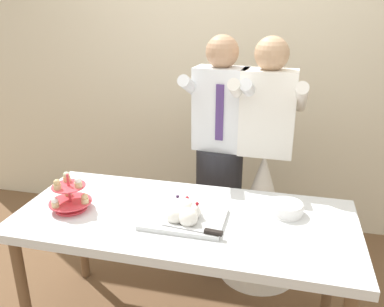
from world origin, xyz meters
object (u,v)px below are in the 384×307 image
Objects in this scene: main_cake_tray at (184,213)px; plate_stack at (287,208)px; person_bride at (262,199)px; cupcake_stand at (70,196)px; dessert_table at (184,228)px; person_groom at (219,171)px.

main_cake_tray reaches higher than plate_stack.
cupcake_stand is at bearing -142.95° from person_bride.
dessert_table is at bearing -118.96° from person_bride.
person_groom is (0.07, 0.71, 0.05)m from dessert_table.
person_bride is at bearing 37.05° from cupcake_stand.
cupcake_stand reaches higher than dessert_table.
plate_stack is at bearing 21.29° from main_cake_tray.
cupcake_stand is 1.27m from person_bride.
person_groom reaches higher than dessert_table.
plate_stack is 0.59m from person_bride.
plate_stack is at bearing 11.25° from cupcake_stand.
person_groom reaches higher than main_cake_tray.
dessert_table is at bearing -164.23° from plate_stack.
cupcake_stand is at bearing -131.22° from person_groom.
cupcake_stand is at bearing -172.71° from dessert_table.
dessert_table is at bearing -95.33° from person_groom.
person_groom is (0.05, 0.76, -0.07)m from main_cake_tray.
cupcake_stand is 1.26× the size of plate_stack.
person_groom is at bearing 173.32° from person_bride.
person_bride is (0.99, 0.75, -0.27)m from cupcake_stand.
main_cake_tray is 0.76m from person_groom.
cupcake_stand is 0.14× the size of person_groom.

